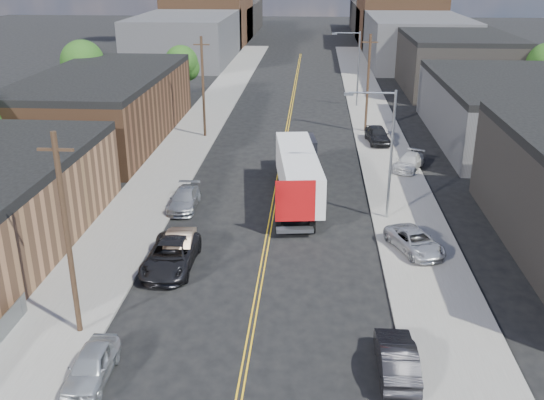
# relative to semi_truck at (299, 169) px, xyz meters

# --- Properties ---
(ground) EXTENTS (260.00, 260.00, 0.00)m
(ground) POSITION_rel_semi_truck_xyz_m (-1.75, 31.12, -2.22)
(ground) COLOR black
(ground) RESTS_ON ground
(centerline) EXTENTS (0.32, 120.00, 0.01)m
(centerline) POSITION_rel_semi_truck_xyz_m (-1.75, 16.12, -2.22)
(centerline) COLOR gold
(centerline) RESTS_ON ground
(sidewalk_left) EXTENTS (5.00, 140.00, 0.15)m
(sidewalk_left) POSITION_rel_semi_truck_xyz_m (-11.25, 16.12, -2.15)
(sidewalk_left) COLOR slate
(sidewalk_left) RESTS_ON ground
(sidewalk_right) EXTENTS (5.00, 140.00, 0.15)m
(sidewalk_right) POSITION_rel_semi_truck_xyz_m (7.75, 16.12, -2.15)
(sidewalk_right) COLOR slate
(sidewalk_right) RESTS_ON ground
(warehouse_brown) EXTENTS (12.00, 26.00, 6.60)m
(warehouse_brown) POSITION_rel_semi_truck_xyz_m (-19.75, 15.12, 1.08)
(warehouse_brown) COLOR #4F321F
(warehouse_brown) RESTS_ON ground
(industrial_right_b) EXTENTS (14.00, 24.00, 6.10)m
(industrial_right_b) POSITION_rel_semi_truck_xyz_m (20.25, 17.12, 0.83)
(industrial_right_b) COLOR #343336
(industrial_right_b) RESTS_ON ground
(industrial_right_c) EXTENTS (14.00, 22.00, 7.60)m
(industrial_right_c) POSITION_rel_semi_truck_xyz_m (20.25, 43.12, 1.58)
(industrial_right_c) COLOR black
(industrial_right_c) RESTS_ON ground
(skyline_left_a) EXTENTS (16.00, 30.00, 8.00)m
(skyline_left_a) POSITION_rel_semi_truck_xyz_m (-21.75, 66.12, 1.78)
(skyline_left_a) COLOR #343336
(skyline_left_a) RESTS_ON ground
(skyline_right_a) EXTENTS (16.00, 30.00, 8.00)m
(skyline_right_a) POSITION_rel_semi_truck_xyz_m (18.25, 66.12, 1.78)
(skyline_right_a) COLOR #343336
(skyline_right_a) RESTS_ON ground
(skyline_left_b) EXTENTS (16.00, 26.00, 10.00)m
(skyline_left_b) POSITION_rel_semi_truck_xyz_m (-21.75, 91.12, 2.78)
(skyline_left_b) COLOR #4F321F
(skyline_left_b) RESTS_ON ground
(skyline_right_b) EXTENTS (16.00, 26.00, 10.00)m
(skyline_right_b) POSITION_rel_semi_truck_xyz_m (18.25, 91.12, 2.78)
(skyline_right_b) COLOR #4F321F
(skyline_right_b) RESTS_ON ground
(skyline_left_c) EXTENTS (16.00, 40.00, 7.00)m
(skyline_left_c) POSITION_rel_semi_truck_xyz_m (-21.75, 111.12, 1.28)
(skyline_left_c) COLOR black
(skyline_left_c) RESTS_ON ground
(skyline_right_c) EXTENTS (16.00, 40.00, 7.00)m
(skyline_right_c) POSITION_rel_semi_truck_xyz_m (18.25, 111.12, 1.28)
(skyline_right_c) COLOR black
(skyline_right_c) RESTS_ON ground
(streetlight_near) EXTENTS (3.39, 0.25, 9.00)m
(streetlight_near) POSITION_rel_semi_truck_xyz_m (5.85, -3.88, 3.10)
(streetlight_near) COLOR gray
(streetlight_near) RESTS_ON ground
(streetlight_far) EXTENTS (3.39, 0.25, 9.00)m
(streetlight_far) POSITION_rel_semi_truck_xyz_m (5.85, 31.12, 3.10)
(streetlight_far) COLOR gray
(streetlight_far) RESTS_ON ground
(utility_pole_left_near) EXTENTS (1.60, 0.26, 10.00)m
(utility_pole_left_near) POSITION_rel_semi_truck_xyz_m (-9.95, -18.88, 2.91)
(utility_pole_left_near) COLOR black
(utility_pole_left_near) RESTS_ON ground
(utility_pole_left_far) EXTENTS (1.60, 0.26, 10.00)m
(utility_pole_left_far) POSITION_rel_semi_truck_xyz_m (-9.95, 16.12, 2.91)
(utility_pole_left_far) COLOR black
(utility_pole_left_far) RESTS_ON ground
(utility_pole_right) EXTENTS (1.60, 0.26, 10.00)m
(utility_pole_right) POSITION_rel_semi_truck_xyz_m (6.45, 19.12, 2.91)
(utility_pole_right) COLOR black
(utility_pole_right) RESTS_ON ground
(tree_left_mid) EXTENTS (5.10, 5.04, 8.37)m
(tree_left_mid) POSITION_rel_semi_truck_xyz_m (-25.69, 26.12, 3.26)
(tree_left_mid) COLOR black
(tree_left_mid) RESTS_ON ground
(tree_left_far) EXTENTS (4.35, 4.20, 6.97)m
(tree_left_far) POSITION_rel_semi_truck_xyz_m (-15.69, 33.12, 2.34)
(tree_left_far) COLOR black
(tree_left_far) RESTS_ON ground
(semi_truck) EXTENTS (3.91, 15.19, 3.91)m
(semi_truck) POSITION_rel_semi_truck_xyz_m (0.00, 0.00, 0.00)
(semi_truck) COLOR silver
(semi_truck) RESTS_ON ground
(car_left_a) EXTENTS (1.65, 4.06, 1.38)m
(car_left_a) POSITION_rel_semi_truck_xyz_m (-8.15, -22.24, -1.53)
(car_left_a) COLOR silver
(car_left_a) RESTS_ON ground
(car_left_b) EXTENTS (1.97, 4.77, 1.53)m
(car_left_b) POSITION_rel_semi_truck_xyz_m (-6.81, -10.88, -1.46)
(car_left_b) COLOR #9D8067
(car_left_b) RESTS_ON ground
(car_left_c) EXTENTS (2.72, 5.84, 1.62)m
(car_left_c) POSITION_rel_semi_truck_xyz_m (-7.03, -12.04, -1.41)
(car_left_c) COLOR black
(car_left_c) RESTS_ON ground
(car_left_d) EXTENTS (1.96, 4.72, 1.37)m
(car_left_d) POSITION_rel_semi_truck_xyz_m (-8.15, -2.88, -1.54)
(car_left_d) COLOR #A5A8AA
(car_left_d) RESTS_ON ground
(car_right_oncoming) EXTENTS (1.59, 4.53, 1.49)m
(car_right_oncoming) POSITION_rel_semi_truck_xyz_m (4.85, -20.88, -1.48)
(car_right_oncoming) COLOR black
(car_right_oncoming) RESTS_ON ground
(car_right_lot_a) EXTENTS (3.74, 5.09, 1.28)m
(car_right_lot_a) POSITION_rel_semi_truck_xyz_m (7.37, -9.10, -1.43)
(car_right_lot_a) COLOR #B6B8BC
(car_right_lot_a) RESTS_ON sidewalk_right
(car_right_lot_b) EXTENTS (3.41, 4.76, 1.28)m
(car_right_lot_b) POSITION_rel_semi_truck_xyz_m (9.25, 6.75, -1.43)
(car_right_lot_b) COLOR #B7B7B7
(car_right_lot_b) RESTS_ON sidewalk_right
(car_right_lot_c) EXTENTS (2.45, 4.96, 1.63)m
(car_right_lot_c) POSITION_rel_semi_truck_xyz_m (7.27, 14.72, -1.26)
(car_right_lot_c) COLOR black
(car_right_lot_c) RESTS_ON sidewalk_right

